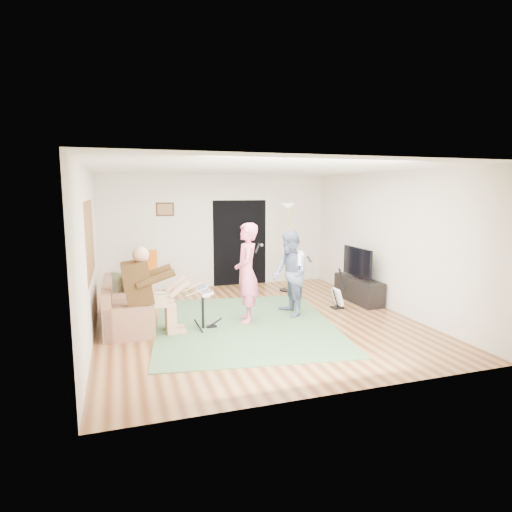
{
  "coord_description": "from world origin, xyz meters",
  "views": [
    {
      "loc": [
        -2.29,
        -7.13,
        2.32
      ],
      "look_at": [
        0.1,
        0.3,
        1.13
      ],
      "focal_mm": 30.0,
      "sensor_mm": 36.0,
      "label": 1
    }
  ],
  "objects": [
    {
      "name": "floor",
      "position": [
        0.0,
        0.0,
        0.0
      ],
      "size": [
        6.0,
        6.0,
        0.0
      ],
      "primitive_type": "plane",
      "color": "brown",
      "rests_on": "ground"
    },
    {
      "name": "walls",
      "position": [
        0.0,
        0.0,
        1.35
      ],
      "size": [
        5.5,
        6.0,
        2.7
      ],
      "primitive_type": null,
      "color": "beige",
      "rests_on": "floor"
    },
    {
      "name": "ceiling",
      "position": [
        0.0,
        0.0,
        2.7
      ],
      "size": [
        6.0,
        6.0,
        0.0
      ],
      "primitive_type": "plane",
      "rotation": [
        3.14,
        0.0,
        0.0
      ],
      "color": "white",
      "rests_on": "walls"
    },
    {
      "name": "window_blinds",
      "position": [
        -2.74,
        0.2,
        1.55
      ],
      "size": [
        0.0,
        2.05,
        2.05
      ],
      "primitive_type": "plane",
      "rotation": [
        1.57,
        0.0,
        1.57
      ],
      "color": "brown",
      "rests_on": "walls"
    },
    {
      "name": "doorway",
      "position": [
        0.55,
        2.99,
        1.05
      ],
      "size": [
        2.1,
        0.0,
        2.1
      ],
      "primitive_type": "plane",
      "rotation": [
        1.57,
        0.0,
        0.0
      ],
      "color": "black",
      "rests_on": "walls"
    },
    {
      "name": "picture_frame",
      "position": [
        -1.25,
        2.99,
        1.9
      ],
      "size": [
        0.42,
        0.03,
        0.32
      ],
      "primitive_type": "cube",
      "color": "#3F2314",
      "rests_on": "walls"
    },
    {
      "name": "area_rug",
      "position": [
        -0.27,
        -0.18,
        0.01
      ],
      "size": [
        3.52,
        4.09,
        0.02
      ],
      "primitive_type": "cube",
      "rotation": [
        0.0,
        0.0,
        -0.14
      ],
      "color": "#456B41",
      "rests_on": "floor"
    },
    {
      "name": "sofa",
      "position": [
        -2.29,
        0.46,
        0.26
      ],
      "size": [
        0.79,
        1.91,
        0.77
      ],
      "color": "#94624A",
      "rests_on": "floor"
    },
    {
      "name": "drummer",
      "position": [
        -1.86,
        -0.19,
        0.57
      ],
      "size": [
        0.94,
        0.53,
        1.45
      ],
      "color": "#482E14",
      "rests_on": "sofa"
    },
    {
      "name": "drum_kit",
      "position": [
        -1.0,
        -0.19,
        0.31
      ],
      "size": [
        0.39,
        0.7,
        0.72
      ],
      "color": "black",
      "rests_on": "floor"
    },
    {
      "name": "singer",
      "position": [
        -0.17,
        -0.02,
        0.89
      ],
      "size": [
        0.57,
        0.73,
        1.77
      ],
      "primitive_type": "imported",
      "rotation": [
        0.0,
        0.0,
        -1.81
      ],
      "color": "#EE678A",
      "rests_on": "floor"
    },
    {
      "name": "microphone",
      "position": [
        0.03,
        -0.02,
        1.32
      ],
      "size": [
        0.06,
        0.06,
        0.24
      ],
      "primitive_type": null,
      "color": "black",
      "rests_on": "singer"
    },
    {
      "name": "guitarist",
      "position": [
        0.7,
        0.09,
        0.8
      ],
      "size": [
        0.62,
        0.79,
        1.6
      ],
      "primitive_type": "imported",
      "rotation": [
        0.0,
        0.0,
        -1.58
      ],
      "color": "slate",
      "rests_on": "floor"
    },
    {
      "name": "guitar_held",
      "position": [
        0.9,
        0.09,
        1.09
      ],
      "size": [
        0.31,
        0.61,
        0.26
      ],
      "primitive_type": null,
      "rotation": [
        0.0,
        0.0,
        -0.34
      ],
      "color": "white",
      "rests_on": "guitarist"
    },
    {
      "name": "guitar_spare",
      "position": [
        1.81,
        0.26,
        0.23
      ],
      "size": [
        0.29,
        0.26,
        0.81
      ],
      "color": "black",
      "rests_on": "floor"
    },
    {
      "name": "torchiere_lamp",
      "position": [
        1.42,
        1.99,
        1.4
      ],
      "size": [
        0.37,
        0.37,
        2.04
      ],
      "color": "black",
      "rests_on": "floor"
    },
    {
      "name": "dining_chair",
      "position": [
        -1.81,
        1.96,
        0.38
      ],
      "size": [
        0.57,
        0.59,
        1.08
      ],
      "rotation": [
        0.0,
        0.0,
        -0.28
      ],
      "color": "#CFB986",
      "rests_on": "floor"
    },
    {
      "name": "tv_cabinet",
      "position": [
        2.5,
        0.64,
        0.25
      ],
      "size": [
        0.4,
        1.4,
        0.5
      ],
      "primitive_type": "cube",
      "color": "black",
      "rests_on": "floor"
    },
    {
      "name": "television",
      "position": [
        2.45,
        0.64,
        0.85
      ],
      "size": [
        0.06,
        1.03,
        0.6
      ],
      "primitive_type": "cube",
      "color": "black",
      "rests_on": "tv_cabinet"
    }
  ]
}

